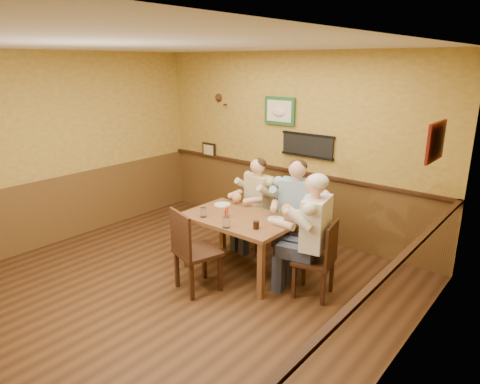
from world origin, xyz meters
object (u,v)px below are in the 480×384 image
at_px(chair_near_side, 198,250).
at_px(water_glass_mid, 226,222).
at_px(salt_shaker, 228,212).
at_px(water_glass_left, 203,212).
at_px(chair_back_left, 258,219).
at_px(pepper_shaker, 226,213).
at_px(dining_table, 239,223).
at_px(chair_right_end, 314,259).
at_px(diner_blue_polo, 296,218).
at_px(diner_white_elder, 315,243).
at_px(hot_sauce_bottle, 227,212).
at_px(cola_tumbler, 256,225).
at_px(diner_tan_shirt, 259,208).
at_px(chair_back_right, 296,232).

xyz_separation_m(chair_near_side, water_glass_mid, (0.19, 0.30, 0.30)).
bearing_deg(salt_shaker, water_glass_left, -130.65).
height_order(chair_back_left, pepper_shaker, chair_back_left).
relative_size(dining_table, chair_right_end, 1.51).
xyz_separation_m(diner_blue_polo, diner_white_elder, (0.62, -0.59, 0.01)).
relative_size(diner_white_elder, pepper_shaker, 15.23).
height_order(chair_right_end, hot_sauce_bottle, chair_right_end).
bearing_deg(water_glass_mid, cola_tumbler, 33.17).
bearing_deg(diner_white_elder, dining_table, -98.48).
xyz_separation_m(chair_back_left, chair_near_side, (0.20, -1.46, 0.09)).
bearing_deg(cola_tumbler, chair_back_left, 125.32).
xyz_separation_m(dining_table, chair_near_side, (-0.07, -0.69, -0.15)).
xyz_separation_m(diner_tan_shirt, water_glass_mid, (0.39, -1.16, 0.21)).
height_order(dining_table, pepper_shaker, pepper_shaker).
height_order(water_glass_left, hot_sauce_bottle, hot_sauce_bottle).
height_order(hot_sauce_bottle, salt_shaker, hot_sauce_bottle).
relative_size(diner_white_elder, hot_sauce_bottle, 8.20).
relative_size(chair_back_left, chair_back_right, 0.93).
distance_m(dining_table, diner_white_elder, 1.07).
height_order(chair_back_left, cola_tumbler, cola_tumbler).
bearing_deg(cola_tumbler, diner_white_elder, 21.46).
xyz_separation_m(dining_table, cola_tumbler, (0.41, -0.19, 0.14)).
bearing_deg(hot_sauce_bottle, water_glass_mid, -50.79).
bearing_deg(chair_near_side, pepper_shaker, -67.43).
relative_size(chair_back_left, salt_shaker, 10.65).
bearing_deg(salt_shaker, dining_table, 20.68).
relative_size(chair_near_side, diner_tan_shirt, 0.85).
height_order(chair_near_side, diner_blue_polo, diner_blue_polo).
distance_m(chair_back_left, water_glass_mid, 1.28).
xyz_separation_m(chair_near_side, cola_tumbler, (0.49, 0.49, 0.29)).
xyz_separation_m(chair_back_left, chair_right_end, (1.33, -0.71, 0.04)).
bearing_deg(diner_blue_polo, water_glass_mid, -123.59).
relative_size(dining_table, chair_near_side, 1.37).
bearing_deg(pepper_shaker, diner_tan_shirt, 98.88).
relative_size(diner_white_elder, salt_shaker, 16.75).
relative_size(chair_near_side, diner_blue_polo, 0.79).
relative_size(chair_back_right, pepper_shaker, 10.44).
distance_m(chair_near_side, cola_tumbler, 0.75).
xyz_separation_m(cola_tumbler, hot_sauce_bottle, (-0.51, 0.06, 0.03)).
relative_size(diner_blue_polo, water_glass_mid, 9.99).
xyz_separation_m(chair_back_right, water_glass_left, (-0.80, -0.94, 0.36)).
bearing_deg(chair_back_right, diner_blue_polo, 0.00).
xyz_separation_m(diner_blue_polo, water_glass_left, (-0.80, -0.94, 0.16)).
bearing_deg(pepper_shaker, water_glass_left, -138.83).
bearing_deg(diner_tan_shirt, cola_tumbler, -43.20).
bearing_deg(diner_tan_shirt, pepper_shaker, -69.65).
xyz_separation_m(chair_right_end, water_glass_left, (-1.42, -0.36, 0.35)).
bearing_deg(pepper_shaker, diner_white_elder, 7.88).
relative_size(cola_tumbler, hot_sauce_bottle, 0.59).
height_order(dining_table, water_glass_left, water_glass_left).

